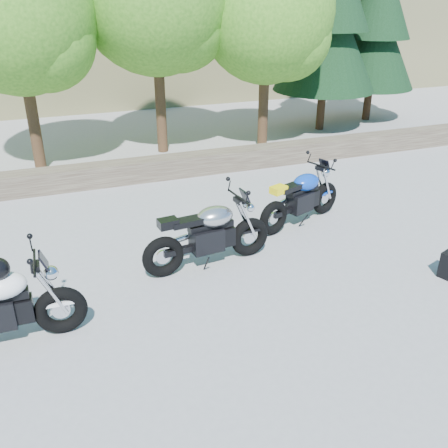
# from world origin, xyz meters

# --- Properties ---
(ground) EXTENTS (90.00, 90.00, 0.00)m
(ground) POSITION_xyz_m (0.00, 0.00, 0.00)
(ground) COLOR gray
(ground) RESTS_ON ground
(stone_wall) EXTENTS (22.00, 0.55, 0.50)m
(stone_wall) POSITION_xyz_m (0.00, 5.50, 0.25)
(stone_wall) COLOR #46392F
(stone_wall) RESTS_ON ground
(tree_decid_left) EXTENTS (3.67, 3.67, 5.62)m
(tree_decid_left) POSITION_xyz_m (-2.39, 7.14, 3.63)
(tree_decid_left) COLOR #382314
(tree_decid_left) RESTS_ON ground
(tree_decid_right) EXTENTS (3.54, 3.54, 5.41)m
(tree_decid_right) POSITION_xyz_m (3.71, 6.94, 3.50)
(tree_decid_right) COLOR #382314
(tree_decid_right) RESTS_ON ground
(conifer_near) EXTENTS (3.17, 3.17, 7.06)m
(conifer_near) POSITION_xyz_m (6.20, 8.20, 3.68)
(conifer_near) COLOR #382314
(conifer_near) RESTS_ON ground
(conifer_far) EXTENTS (2.82, 2.82, 6.27)m
(conifer_far) POSITION_xyz_m (8.40, 8.80, 3.27)
(conifer_far) COLOR #382314
(conifer_far) RESTS_ON ground
(silver_bike) EXTENTS (2.26, 0.72, 1.14)m
(silver_bike) POSITION_xyz_m (-0.04, 1.08, 0.55)
(silver_bike) COLOR black
(silver_bike) RESTS_ON ground
(blue_bike) EXTENTS (2.07, 0.97, 1.08)m
(blue_bike) POSITION_xyz_m (2.17, 2.01, 0.53)
(blue_bike) COLOR black
(blue_bike) RESTS_ON ground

